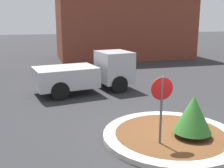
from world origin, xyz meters
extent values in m
plane|color=#2D2D30|center=(0.00, 0.00, 0.00)|extent=(120.00, 120.00, 0.00)
cylinder|color=#BCB7AD|center=(0.00, 0.00, 0.08)|extent=(4.44, 4.44, 0.17)
cylinder|color=brown|center=(0.00, 0.00, 0.08)|extent=(3.64, 3.64, 0.17)
cylinder|color=#4C4C51|center=(-0.65, -0.58, 1.12)|extent=(0.07, 0.07, 2.23)
cylinder|color=#B71414|center=(-0.65, -0.58, 1.87)|extent=(0.68, 0.03, 0.68)
cylinder|color=brown|center=(0.55, -0.40, 0.25)|extent=(0.08, 0.08, 0.17)
cone|color=#2D6B28|center=(0.55, -0.40, 0.93)|extent=(1.21, 1.21, 1.19)
cube|color=#B2B2B7|center=(-0.02, 6.83, 1.24)|extent=(1.95, 2.19, 1.66)
cube|color=#B2B2B7|center=(-2.73, 6.34, 0.91)|extent=(3.38, 2.55, 1.01)
cube|color=black|center=(0.55, 6.93, 1.53)|extent=(0.34, 1.71, 0.58)
cylinder|color=black|center=(-0.33, 7.73, 0.45)|extent=(0.93, 0.38, 0.91)
cylinder|color=black|center=(0.00, 5.88, 0.45)|extent=(0.93, 0.38, 0.91)
cylinder|color=black|center=(-3.45, 7.17, 0.45)|extent=(0.93, 0.38, 0.91)
cylinder|color=black|center=(-3.12, 5.32, 0.45)|extent=(0.93, 0.38, 0.91)
cube|color=brown|center=(4.27, 18.58, 3.43)|extent=(12.56, 6.00, 6.86)
camera|label=1|loc=(-4.11, -7.80, 3.90)|focal=45.00mm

